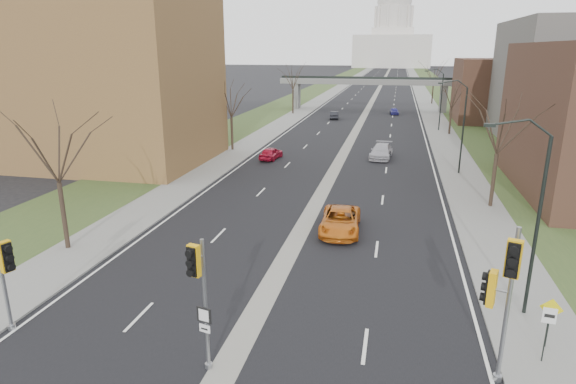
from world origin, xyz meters
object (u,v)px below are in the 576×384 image
(signal_pole_right, at_px, (503,284))
(car_left_near, at_px, (271,153))
(car_left_far, at_px, (334,115))
(car_right_mid, at_px, (381,151))
(signal_pole_median, at_px, (199,284))
(warning_sign, at_px, (550,316))
(speed_limit_sign, at_px, (548,325))
(car_right_far, at_px, (394,111))
(car_right_near, at_px, (340,221))

(signal_pole_right, relative_size, car_left_near, 1.51)
(car_left_far, height_order, car_right_mid, car_right_mid)
(signal_pole_median, relative_size, car_left_near, 1.32)
(warning_sign, bearing_deg, speed_limit_sign, -93.79)
(warning_sign, bearing_deg, car_left_near, 138.25)
(car_left_far, bearing_deg, car_right_far, -146.10)
(car_left_far, distance_m, car_right_near, 53.25)
(signal_pole_median, xyz_separation_m, car_right_near, (3.21, 15.41, -2.87))
(signal_pole_median, relative_size, signal_pole_right, 0.88)
(signal_pole_right, distance_m, car_right_far, 74.68)
(car_right_near, xyz_separation_m, car_right_mid, (1.78, 23.06, 0.02))
(speed_limit_sign, bearing_deg, car_right_far, 101.20)
(speed_limit_sign, relative_size, car_right_near, 0.42)
(signal_pole_right, bearing_deg, warning_sign, 64.56)
(car_right_near, bearing_deg, car_left_near, 113.53)
(car_right_mid, bearing_deg, signal_pole_right, -77.24)
(car_right_far, bearing_deg, signal_pole_right, -92.04)
(car_right_far, bearing_deg, warning_sign, -89.97)
(signal_pole_right, relative_size, car_left_far, 1.53)
(car_right_near, bearing_deg, car_right_far, 84.63)
(car_right_mid, bearing_deg, car_left_far, 111.49)
(warning_sign, xyz_separation_m, car_left_far, (-16.70, 63.84, -0.87))
(signal_pole_median, distance_m, car_left_far, 68.35)
(speed_limit_sign, height_order, car_right_mid, speed_limit_sign)
(car_left_far, bearing_deg, signal_pole_median, 88.10)
(speed_limit_sign, height_order, warning_sign, speed_limit_sign)
(car_right_mid, relative_size, car_right_far, 1.49)
(car_left_far, relative_size, car_right_mid, 0.73)
(car_left_far, xyz_separation_m, car_right_far, (9.93, 8.09, -0.03))
(signal_pole_median, bearing_deg, car_left_near, 113.49)
(signal_pole_median, bearing_deg, signal_pole_right, 22.70)
(car_right_mid, bearing_deg, speed_limit_sign, -73.61)
(car_left_far, bearing_deg, warning_sign, 99.39)
(warning_sign, xyz_separation_m, car_right_far, (-6.76, 71.93, -0.90))
(signal_pole_median, xyz_separation_m, warning_sign, (12.68, 4.33, -2.12))
(car_right_far, bearing_deg, car_right_near, -97.89)
(signal_pole_median, distance_m, signal_pole_right, 10.37)
(car_right_mid, bearing_deg, car_right_far, 93.22)
(signal_pole_right, distance_m, car_right_mid, 37.19)
(speed_limit_sign, distance_m, car_right_near, 15.18)
(warning_sign, relative_size, car_right_near, 0.40)
(warning_sign, height_order, car_right_mid, warning_sign)
(car_right_near, height_order, car_right_far, car_right_near)
(signal_pole_right, bearing_deg, car_right_mid, 116.66)
(signal_pole_right, xyz_separation_m, car_left_far, (-14.23, 66.39, -3.23))
(speed_limit_sign, relative_size, car_right_far, 0.63)
(signal_pole_median, height_order, warning_sign, signal_pole_median)
(warning_sign, relative_size, car_right_mid, 0.40)
(car_left_near, height_order, car_left_far, car_left_near)
(car_left_far, bearing_deg, signal_pole_right, 96.83)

